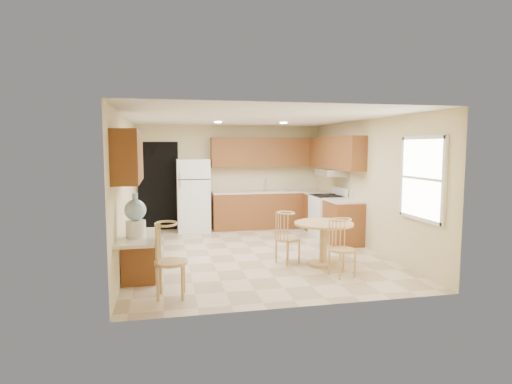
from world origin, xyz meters
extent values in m
plane|color=beige|center=(0.00, 0.00, 0.00)|extent=(5.50, 5.50, 0.00)
cube|color=white|center=(0.00, 0.00, 2.50)|extent=(4.50, 5.50, 0.02)
cube|color=beige|center=(0.00, 2.75, 1.25)|extent=(4.50, 0.02, 2.50)
cube|color=beige|center=(0.00, -2.75, 1.25)|extent=(4.50, 0.02, 2.50)
cube|color=beige|center=(-2.25, 0.00, 1.25)|extent=(0.02, 5.50, 2.50)
cube|color=beige|center=(2.25, 0.00, 1.25)|extent=(0.02, 5.50, 2.50)
cube|color=black|center=(-1.75, 2.73, 1.05)|extent=(0.90, 0.02, 2.10)
cube|color=brown|center=(0.88, 2.45, 0.43)|extent=(2.75, 0.60, 0.87)
cube|color=beige|center=(0.88, 2.45, 0.89)|extent=(2.75, 0.63, 0.04)
cube|color=brown|center=(1.95, 1.85, 0.43)|extent=(0.60, 0.59, 0.87)
cube|color=beige|center=(1.95, 1.85, 0.89)|extent=(0.63, 0.59, 0.04)
cube|color=brown|center=(1.95, 0.40, 0.43)|extent=(0.60, 0.80, 0.87)
cube|color=beige|center=(1.95, 0.40, 0.89)|extent=(0.63, 0.80, 0.04)
cube|color=brown|center=(0.88, 2.58, 1.85)|extent=(2.75, 0.33, 0.70)
cube|color=brown|center=(2.08, 1.21, 1.85)|extent=(0.33, 2.42, 0.70)
cube|color=brown|center=(-2.08, -1.60, 1.85)|extent=(0.33, 1.40, 0.70)
cube|color=silver|center=(0.85, 2.45, 0.91)|extent=(0.78, 0.44, 0.01)
cube|color=silver|center=(2.00, 1.18, 1.42)|extent=(0.50, 0.76, 0.14)
cube|color=brown|center=(-2.00, -1.32, 0.36)|extent=(0.48, 0.42, 0.72)
cube|color=beige|center=(-2.00, -1.70, 0.75)|extent=(0.50, 1.20, 0.04)
cube|color=white|center=(2.23, -1.85, 1.50)|extent=(0.05, 1.00, 1.20)
cube|color=white|center=(2.22, -1.85, 2.12)|extent=(0.05, 1.10, 0.06)
cube|color=white|center=(2.22, -1.85, 0.88)|extent=(0.05, 1.10, 0.06)
cube|color=white|center=(2.22, -2.38, 1.50)|extent=(0.05, 0.06, 1.28)
cube|color=white|center=(2.22, -1.32, 1.50)|extent=(0.05, 0.06, 1.28)
cylinder|color=white|center=(-0.50, 1.20, 2.48)|extent=(0.14, 0.14, 0.02)
cylinder|color=white|center=(0.90, 1.20, 2.48)|extent=(0.14, 0.14, 0.02)
cube|color=white|center=(-0.95, 2.40, 0.85)|extent=(0.75, 0.70, 1.70)
cube|color=black|center=(-0.95, 2.05, 1.25)|extent=(0.73, 0.01, 0.02)
cube|color=silver|center=(-1.26, 2.04, 1.15)|extent=(0.03, 0.03, 0.18)
cube|color=silver|center=(-1.26, 2.04, 1.35)|extent=(0.03, 0.03, 0.14)
cube|color=white|center=(1.92, 1.18, 0.45)|extent=(0.65, 0.76, 0.90)
cube|color=black|center=(1.92, 1.18, 0.91)|extent=(0.64, 0.75, 0.02)
cube|color=white|center=(2.20, 1.18, 1.00)|extent=(0.06, 0.76, 0.18)
cylinder|color=tan|center=(0.97, -1.03, 0.03)|extent=(0.53, 0.53, 0.06)
cylinder|color=tan|center=(0.97, -1.03, 0.35)|extent=(0.13, 0.13, 0.65)
cylinder|color=tan|center=(0.97, -1.03, 0.71)|extent=(0.98, 0.98, 0.04)
cylinder|color=tan|center=(0.42, -0.78, 0.41)|extent=(0.39, 0.39, 0.04)
cylinder|color=tan|center=(0.28, -0.64, 0.21)|extent=(0.03, 0.03, 0.41)
cylinder|color=tan|center=(0.56, -0.64, 0.21)|extent=(0.03, 0.03, 0.41)
cylinder|color=tan|center=(0.28, -0.92, 0.21)|extent=(0.03, 0.03, 0.41)
cylinder|color=tan|center=(0.56, -0.92, 0.21)|extent=(0.03, 0.03, 0.41)
cylinder|color=tan|center=(1.02, -1.68, 0.41)|extent=(0.39, 0.39, 0.04)
cylinder|color=tan|center=(0.88, -1.54, 0.21)|extent=(0.03, 0.03, 0.41)
cylinder|color=tan|center=(1.16, -1.54, 0.21)|extent=(0.03, 0.03, 0.41)
cylinder|color=tan|center=(0.88, -1.82, 0.21)|extent=(0.03, 0.03, 0.41)
cylinder|color=tan|center=(1.16, -1.82, 0.21)|extent=(0.03, 0.03, 0.41)
cylinder|color=tan|center=(-1.55, -2.05, 0.47)|extent=(0.44, 0.44, 0.04)
cylinder|color=tan|center=(-1.71, -1.89, 0.23)|extent=(0.04, 0.04, 0.47)
cylinder|color=tan|center=(-1.39, -1.89, 0.23)|extent=(0.04, 0.04, 0.47)
cylinder|color=tan|center=(-1.71, -2.21, 0.23)|extent=(0.04, 0.04, 0.47)
cylinder|color=tan|center=(-1.39, -2.21, 0.23)|extent=(0.04, 0.04, 0.47)
cylinder|color=white|center=(-2.00, -1.77, 0.88)|extent=(0.27, 0.27, 0.22)
sphere|color=#8CB5D9|center=(-2.00, -1.77, 1.14)|extent=(0.29, 0.29, 0.29)
cylinder|color=#8CB5D9|center=(-2.00, -1.77, 1.32)|extent=(0.07, 0.07, 0.08)
camera|label=1|loc=(-1.62, -7.64, 1.97)|focal=30.00mm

